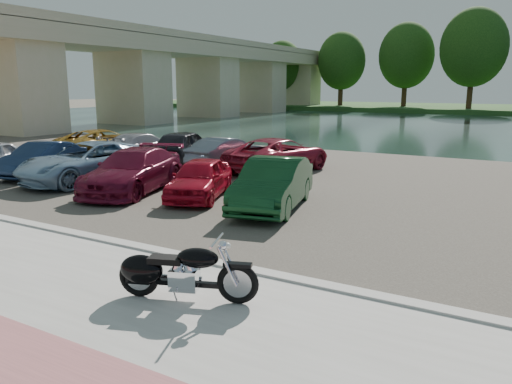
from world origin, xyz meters
TOP-DOWN VIEW (x-y plane):
  - ground at (0.00, 0.00)m, footprint 200.00×200.00m
  - promenade at (0.00, -1.00)m, footprint 60.00×6.00m
  - kerb at (0.00, 2.00)m, footprint 60.00×0.30m
  - parking_lot at (0.00, 11.00)m, footprint 60.00×18.00m
  - river at (0.00, 40.00)m, footprint 120.00×40.00m
  - far_bank at (0.00, 72.00)m, footprint 120.00×24.00m
  - bridge at (-28.00, 41.02)m, footprint 7.00×56.00m
  - motorcycle at (0.73, 0.30)m, footprint 2.25×1.07m
  - car_1 at (-11.18, 6.91)m, footprint 2.18×4.15m
  - car_2 at (-8.58, 6.96)m, footprint 3.20×5.54m
  - car_3 at (-5.99, 6.48)m, footprint 3.17×5.17m
  - car_4 at (-3.49, 6.77)m, footprint 2.62×3.93m
  - car_5 at (-0.86, 6.70)m, footprint 2.46×4.55m
  - car_6 at (-13.37, 12.14)m, footprint 2.73×5.03m
  - car_7 at (-10.99, 12.33)m, footprint 1.85×4.36m
  - car_8 at (-8.65, 12.64)m, footprint 2.66×4.62m
  - car_9 at (-6.10, 12.28)m, footprint 1.79×4.03m
  - car_10 at (-3.60, 12.33)m, footprint 3.10×5.30m

SIDE VIEW (x-z plane):
  - ground at x=0.00m, z-range 0.00..0.00m
  - river at x=0.00m, z-range 0.00..0.00m
  - parking_lot at x=0.00m, z-range 0.00..0.04m
  - promenade at x=0.00m, z-range 0.00..0.10m
  - kerb at x=0.00m, z-range 0.00..0.14m
  - far_bank at x=0.00m, z-range 0.00..0.60m
  - motorcycle at x=0.73m, z-range 0.04..1.09m
  - car_4 at x=-3.49m, z-range 0.04..1.28m
  - car_7 at x=-10.99m, z-range 0.04..1.30m
  - car_9 at x=-6.10m, z-range 0.04..1.33m
  - car_1 at x=-11.18m, z-range 0.04..1.34m
  - car_6 at x=-13.37m, z-range 0.04..1.38m
  - car_10 at x=-3.60m, z-range 0.04..1.43m
  - car_3 at x=-5.99m, z-range 0.04..1.44m
  - car_5 at x=-0.86m, z-range 0.04..1.46m
  - car_2 at x=-8.58m, z-range 0.04..1.49m
  - car_8 at x=-8.65m, z-range 0.04..1.52m
  - bridge at x=-28.00m, z-range 1.24..9.79m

